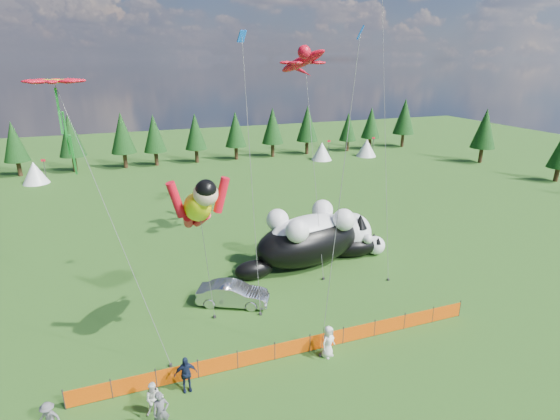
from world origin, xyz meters
name	(u,v)px	position (x,y,z in m)	size (l,w,h in m)	color
ground	(274,325)	(0.00, 0.00, 0.00)	(160.00, 160.00, 0.00)	#133409
safety_fence	(293,348)	(0.00, -3.00, 0.50)	(22.06, 0.06, 1.10)	#262626
tree_line	(173,138)	(0.00, 45.00, 4.00)	(90.00, 4.00, 8.00)	black
festival_tents	(254,156)	(11.00, 40.00, 1.40)	(50.00, 3.20, 2.80)	white
cat_large	(315,237)	(5.84, 7.11, 2.08)	(12.03, 6.07, 4.38)	black
cat_small	(355,244)	(9.33, 6.96, 0.97)	(5.63, 2.68, 2.04)	black
car	(233,294)	(-1.68, 3.10, 0.75)	(1.58, 4.54, 1.50)	#B6B6BB
spectator_a	(161,412)	(-7.00, -5.67, 0.95)	(0.69, 0.45, 1.90)	#59585D
spectator_b	(154,399)	(-7.20, -4.68, 0.83)	(0.81, 0.48, 1.67)	white
spectator_c	(186,374)	(-5.67, -3.65, 0.92)	(1.08, 0.55, 1.85)	#151F3A
spectator_d	(49,419)	(-11.41, -4.29, 0.80)	(1.03, 0.53, 1.59)	#59585D
spectator_e	(328,342)	(1.74, -3.68, 0.90)	(0.88, 0.57, 1.81)	white
superhero_kite	(198,207)	(-3.94, 0.55, 7.69)	(5.19, 5.51, 9.96)	yellow
gecko_kite	(303,61)	(6.74, 12.18, 14.80)	(5.79, 11.75, 17.02)	red
flower_kite	(55,85)	(-10.01, 3.35, 13.77)	(5.57, 6.78, 15.17)	red
diamond_kite_a	(243,54)	(-0.05, 5.05, 15.24)	(0.95, 4.35, 17.01)	blue
diamond_kite_b	(382,1)	(11.56, 8.98, 18.90)	(2.53, 7.56, 21.22)	#0D89A1
diamond_kite_c	(357,58)	(3.54, -1.95, 14.99)	(2.70, 2.25, 16.78)	blue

